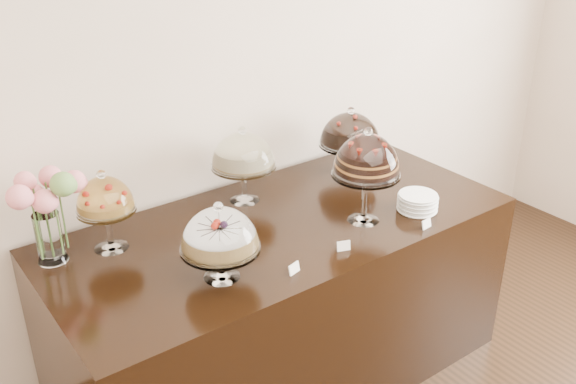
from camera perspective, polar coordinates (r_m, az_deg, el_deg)
wall_back at (r=3.32m, az=-3.15°, el=11.23°), size 5.00×0.04×3.00m
display_counter at (r=3.25m, az=-0.53°, el=-9.70°), size 2.20×1.00×0.90m
cake_stand_sugar_sponge at (r=2.53m, az=-6.10°, el=-3.69°), size 0.32×0.32×0.34m
cake_stand_choco_layer at (r=2.92m, az=7.02°, el=2.96°), size 0.32×0.32×0.47m
cake_stand_cheesecake at (r=3.12m, az=-4.01°, el=3.44°), size 0.32×0.32×0.39m
cake_stand_dark_choco at (r=3.45m, az=5.54°, el=5.33°), size 0.33×0.33×0.37m
cake_stand_fruit_tart at (r=2.81m, az=-15.97°, el=-0.59°), size 0.25×0.25×0.37m
flower_vase at (r=2.77m, az=-20.66°, el=-1.00°), size 0.33×0.27×0.42m
plate_stack at (r=3.16m, az=11.44°, el=-0.90°), size 0.19×0.19×0.08m
price_card_left at (r=2.63m, az=0.54°, el=-6.81°), size 0.06×0.03×0.04m
price_card_right at (r=3.02m, az=12.21°, el=-2.78°), size 0.06×0.02×0.04m
price_card_extra at (r=2.79m, az=4.96°, el=-4.80°), size 0.06×0.04×0.04m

